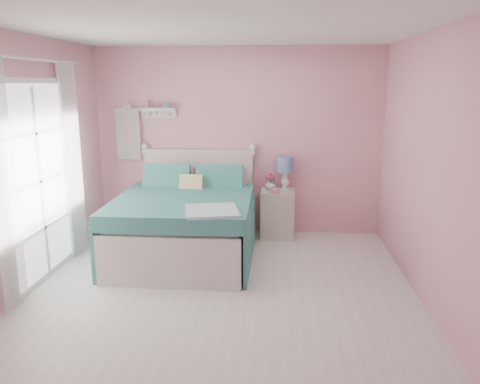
# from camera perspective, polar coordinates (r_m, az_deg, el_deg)

# --- Properties ---
(floor) EXTENTS (4.50, 4.50, 0.00)m
(floor) POSITION_cam_1_polar(r_m,az_deg,el_deg) (4.80, -2.61, -12.86)
(floor) COLOR silver
(floor) RESTS_ON ground
(room_shell) EXTENTS (4.50, 4.50, 4.50)m
(room_shell) POSITION_cam_1_polar(r_m,az_deg,el_deg) (4.35, -2.83, 6.25)
(room_shell) COLOR pink
(room_shell) RESTS_ON floor
(bed) EXTENTS (1.63, 2.06, 1.19)m
(bed) POSITION_cam_1_polar(r_m,az_deg,el_deg) (5.86, -6.56, -3.79)
(bed) COLOR silver
(bed) RESTS_ON floor
(nightstand) EXTENTS (0.46, 0.45, 0.66)m
(nightstand) POSITION_cam_1_polar(r_m,az_deg,el_deg) (6.53, 4.56, -2.65)
(nightstand) COLOR beige
(nightstand) RESTS_ON floor
(table_lamp) EXTENTS (0.24, 0.24, 0.47)m
(table_lamp) POSITION_cam_1_polar(r_m,az_deg,el_deg) (6.45, 5.54, 3.12)
(table_lamp) COLOR white
(table_lamp) RESTS_ON nightstand
(vase) EXTENTS (0.16, 0.16, 0.15)m
(vase) POSITION_cam_1_polar(r_m,az_deg,el_deg) (6.47, 3.74, 0.91)
(vase) COLOR silver
(vase) RESTS_ON nightstand
(teacup) EXTENTS (0.10, 0.10, 0.08)m
(teacup) POSITION_cam_1_polar(r_m,az_deg,el_deg) (6.30, 4.34, 0.21)
(teacup) COLOR pink
(teacup) RESTS_ON nightstand
(roses) EXTENTS (0.14, 0.11, 0.12)m
(roses) POSITION_cam_1_polar(r_m,az_deg,el_deg) (6.44, 3.73, 1.92)
(roses) COLOR #BE416B
(roses) RESTS_ON vase
(wall_shelf) EXTENTS (0.50, 0.15, 0.25)m
(wall_shelf) POSITION_cam_1_polar(r_m,az_deg,el_deg) (6.69, -9.95, 9.78)
(wall_shelf) COLOR silver
(wall_shelf) RESTS_ON room_shell
(hanging_dress) EXTENTS (0.34, 0.03, 0.72)m
(hanging_dress) POSITION_cam_1_polar(r_m,az_deg,el_deg) (6.83, -13.45, 6.88)
(hanging_dress) COLOR white
(hanging_dress) RESTS_ON room_shell
(french_door) EXTENTS (0.04, 1.32, 2.16)m
(french_door) POSITION_cam_1_polar(r_m,az_deg,el_deg) (5.42, -23.29, 1.11)
(french_door) COLOR silver
(french_door) RESTS_ON floor
(curtain_near) EXTENTS (0.04, 0.40, 2.32)m
(curtain_near) POSITION_cam_1_polar(r_m,az_deg,el_deg) (4.75, -27.00, 0.46)
(curtain_near) COLOR white
(curtain_near) RESTS_ON floor
(curtain_far) EXTENTS (0.04, 0.40, 2.32)m
(curtain_far) POSITION_cam_1_polar(r_m,az_deg,el_deg) (6.04, -19.71, 3.57)
(curtain_far) COLOR white
(curtain_far) RESTS_ON floor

